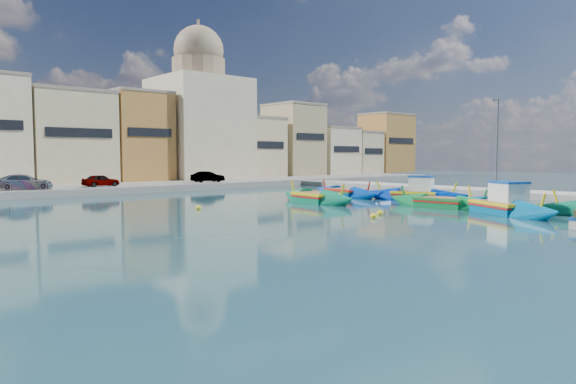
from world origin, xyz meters
name	(u,v)px	position (x,y,z in m)	size (l,w,h in m)	color
ground	(442,221)	(0.00, 0.00, 0.00)	(160.00, 160.00, 0.00)	#133139
east_quay	(576,197)	(18.00, 0.00, 0.25)	(4.00, 70.00, 0.50)	gray
north_quay	(155,186)	(0.00, 32.00, 0.30)	(80.00, 8.00, 0.60)	gray
north_townhouses	(178,141)	(6.68, 39.36, 5.00)	(83.20, 7.87, 10.19)	#CEBA8F
church_block	(199,114)	(10.00, 40.00, 8.41)	(10.00, 10.00, 19.10)	beige
quay_street_lamp	(497,143)	(17.44, 6.00, 4.34)	(1.18, 0.16, 8.00)	#595B60
parked_cars	(97,180)	(-6.26, 30.50, 1.18)	(21.29, 2.66, 1.23)	#4C1919
luzzu_turquoise_cabin	(503,207)	(5.48, -0.53, 0.35)	(5.89, 8.97, 2.91)	#006198
luzzu_blue_cabin	(416,196)	(9.09, 7.95, 0.35)	(4.59, 8.20, 2.84)	#002CA9
luzzu_cyan_mid	(345,194)	(7.55, 13.66, 0.25)	(3.02, 8.13, 2.35)	#00399F
luzzu_green	(316,199)	(2.13, 11.49, 0.27)	(2.85, 8.16, 2.52)	#0A724C
luzzu_blue_south	(441,204)	(5.97, 3.79, 0.24)	(2.54, 8.05, 2.28)	#0B7638
mooring_buoys	(424,209)	(3.79, 3.64, 0.08)	(23.49, 24.57, 0.36)	yellow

